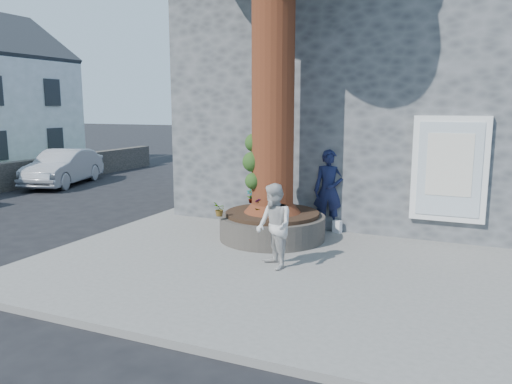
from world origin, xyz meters
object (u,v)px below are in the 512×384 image
at_px(planter, 272,226).
at_px(man, 329,191).
at_px(woman, 274,226).
at_px(car_silver, 63,167).

distance_m(planter, man, 1.64).
relative_size(planter, woman, 1.51).
relative_size(planter, man, 1.21).
relative_size(man, car_silver, 0.46).
xyz_separation_m(planter, car_silver, (-10.42, 4.54, 0.26)).
height_order(man, car_silver, man).
distance_m(man, woman, 3.03).
bearing_deg(man, woman, -105.50).
xyz_separation_m(planter, woman, (0.76, -1.85, 0.47)).
xyz_separation_m(woman, car_silver, (-11.19, 6.38, -0.21)).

